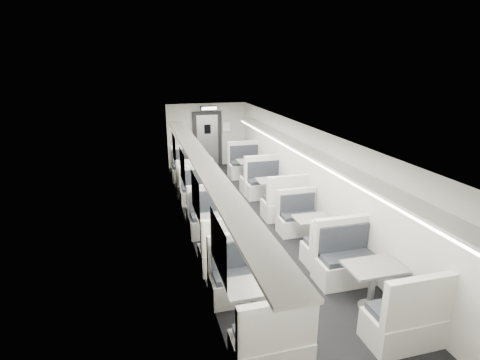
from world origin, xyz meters
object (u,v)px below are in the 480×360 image
booth_left_d (254,306)px  passenger (195,166)px  booth_left_a (191,175)px  vestibule_door (207,140)px  booth_right_b (273,193)px  booth_right_c (312,232)px  booth_right_d (372,286)px  booth_right_a (252,172)px  booth_left_c (219,233)px  exit_sign (209,108)px  booth_left_b (202,199)px

booth_left_d → passenger: 6.54m
booth_left_a → vestibule_door: 2.66m
booth_left_a → booth_right_b: 3.04m
booth_right_c → booth_right_d: 2.22m
booth_right_a → booth_right_b: size_ratio=1.03×
booth_left_c → booth_right_c: 2.04m
booth_left_a → booth_right_a: booth_right_a is taller
booth_right_c → booth_right_d: bearing=-90.0°
exit_sign → booth_right_b: bearing=-76.6°
booth_left_b → booth_right_c: bearing=-52.3°
booth_right_b → passenger: passenger is taller
booth_right_a → booth_left_d: bearing=-106.6°
booth_left_a → booth_left_b: size_ratio=1.11×
booth_left_c → passenger: (0.08, 3.95, 0.43)m
booth_right_a → booth_right_d: (0.00, -6.76, -0.02)m
booth_left_b → booth_left_d: bearing=-90.0°
exit_sign → booth_right_a: bearing=-64.7°
booth_right_a → vestibule_door: bearing=111.0°
booth_left_d → vestibule_door: 9.40m
booth_left_d → booth_right_a: booth_right_a is taller
booth_right_d → vestibule_door: vestibule_door is taller
booth_right_d → passenger: passenger is taller
passenger → booth_right_b: bearing=-40.8°
vestibule_door → exit_sign: (0.00, -0.49, 1.24)m
booth_left_d → booth_right_d: (2.00, -0.03, 0.02)m
booth_right_a → booth_right_b: (0.00, -2.07, -0.01)m
booth_left_b → exit_sign: 4.61m
booth_right_a → booth_left_a: bearing=173.7°
booth_left_b → passenger: bearing=87.3°
booth_left_b → booth_left_c: booth_left_c is taller
booth_right_b → booth_right_d: 4.69m
booth_right_b → vestibule_door: 4.82m
booth_right_c → exit_sign: size_ratio=3.16×
booth_left_b → exit_sign: bearing=76.2°
booth_right_c → vestibule_door: vestibule_door is taller
booth_right_a → booth_right_c: 4.53m
booth_left_b → booth_right_d: 5.21m
booth_left_d → exit_sign: (1.00, 8.84, 1.90)m
booth_left_a → vestibule_door: size_ratio=1.05×
booth_right_a → booth_right_d: bearing=-90.0°
booth_right_a → passenger: passenger is taller
booth_right_d → booth_left_d: bearing=179.0°
booth_left_a → booth_right_d: 7.26m
booth_left_b → booth_right_d: booth_right_d is taller
booth_left_b → booth_right_a: booth_right_a is taller
booth_left_c → passenger: bearing=88.8°
exit_sign → vestibule_door: bearing=90.0°
passenger → booth_right_d: bearing=-70.3°
booth_left_c → booth_left_d: 2.57m
booth_right_d → booth_left_a: bearing=106.0°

